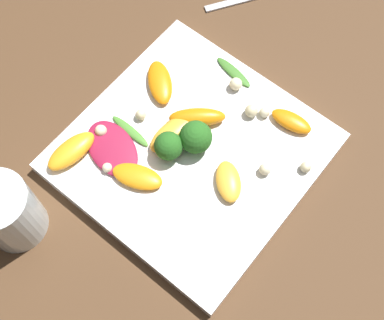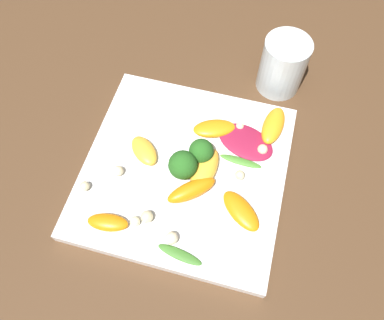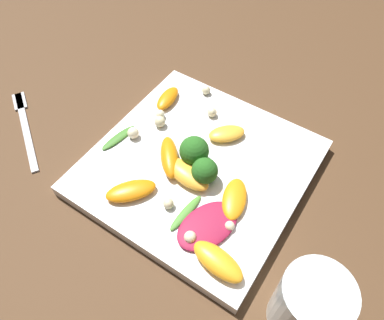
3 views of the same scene
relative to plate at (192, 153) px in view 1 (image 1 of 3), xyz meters
name	(u,v)px [view 1 (image 1 of 3)]	position (x,y,z in m)	size (l,w,h in m)	color
ground_plane	(192,156)	(0.00, 0.00, -0.01)	(2.40, 2.40, 0.00)	#4C331E
plate	(192,153)	(0.00, 0.00, 0.00)	(0.30, 0.30, 0.02)	white
drinking_glass	(7,212)	(0.11, 0.21, 0.04)	(0.08, 0.08, 0.10)	silver
radicchio_leaf_0	(112,148)	(0.08, 0.07, 0.01)	(0.10, 0.08, 0.01)	maroon
orange_segment_0	(291,121)	(-0.08, -0.11, 0.02)	(0.06, 0.03, 0.01)	orange
orange_segment_1	(197,117)	(0.02, -0.04, 0.02)	(0.07, 0.07, 0.02)	orange
orange_segment_2	(160,82)	(0.10, -0.05, 0.02)	(0.07, 0.07, 0.02)	orange
orange_segment_3	(176,130)	(0.03, 0.00, 0.02)	(0.04, 0.08, 0.02)	#FCAD33
orange_segment_4	(137,177)	(0.03, 0.08, 0.02)	(0.07, 0.05, 0.01)	orange
orange_segment_5	(228,181)	(-0.07, 0.01, 0.02)	(0.06, 0.06, 0.02)	#FCAD33
orange_segment_6	(71,151)	(0.12, 0.10, 0.02)	(0.04, 0.08, 0.02)	orange
broccoli_floret_0	(195,137)	(0.00, -0.01, 0.03)	(0.04, 0.04, 0.05)	#84AD5B
broccoli_floret_1	(169,146)	(0.02, 0.02, 0.03)	(0.04, 0.04, 0.04)	#7A9E51
arugula_sprig_0	(234,72)	(0.03, -0.13, 0.01)	(0.07, 0.02, 0.00)	#3D7528
arugula_sprig_1	(130,131)	(0.08, 0.03, 0.01)	(0.07, 0.02, 0.00)	#47842D
macadamia_nut_0	(107,168)	(0.07, 0.09, 0.02)	(0.01, 0.01, 0.01)	beige
macadamia_nut_1	(251,111)	(-0.03, -0.09, 0.02)	(0.02, 0.02, 0.02)	beige
macadamia_nut_2	(265,112)	(-0.04, -0.10, 0.02)	(0.01, 0.01, 0.01)	beige
macadamia_nut_3	(306,167)	(-0.13, -0.07, 0.02)	(0.01, 0.01, 0.01)	beige
macadamia_nut_4	(236,84)	(0.01, -0.11, 0.02)	(0.02, 0.02, 0.02)	beige
macadamia_nut_5	(265,169)	(-0.09, -0.03, 0.02)	(0.02, 0.02, 0.02)	beige
macadamia_nut_6	(141,115)	(0.08, 0.01, 0.02)	(0.01, 0.01, 0.01)	beige
macadamia_nut_7	(101,131)	(0.11, 0.06, 0.02)	(0.02, 0.02, 0.02)	beige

